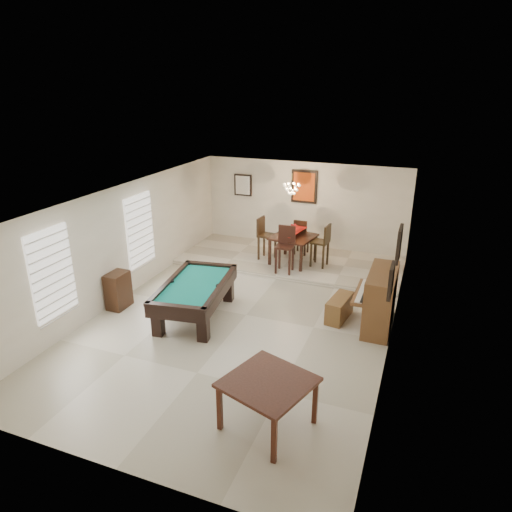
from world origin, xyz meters
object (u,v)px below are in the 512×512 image
Objects in this scene: chandelier at (292,185)px; dining_chair_south at (285,250)px; pool_table at (196,300)px; apothecary_chest at (118,290)px; dining_chair_north at (302,236)px; dining_chair_west at (267,239)px; dining_table at (293,247)px; flower_vase at (294,228)px; square_table at (268,403)px; piano_bench at (339,308)px; dining_chair_east at (320,245)px; upright_piano at (373,298)px.

dining_chair_south is at bearing -82.04° from chandelier.
apothecary_chest reaches higher than pool_table.
dining_chair_west is (-0.77, -0.73, 0.07)m from dining_chair_north.
dining_table is 1.66m from chandelier.
chandelier reaches higher than dining_table.
chandelier is (-0.14, 0.18, 1.10)m from flower_vase.
flower_vase reaches higher than square_table.
dining_chair_north is (0.03, 0.75, -0.47)m from flower_vase.
dining_chair_south is 1.73m from chandelier.
flower_vase reaches higher than piano_bench.
dining_chair_east is (1.47, 0.02, -0.01)m from dining_chair_west.
dining_chair_south is at bearing 144.06° from upright_piano.
dining_table is (-2.44, 2.49, -0.05)m from upright_piano.
dining_chair_west is at bearing 178.96° from flower_vase.
apothecary_chest is at bearing 151.52° from square_table.
chandelier reaches higher than piano_bench.
chandelier is (-0.14, 0.18, 1.64)m from dining_table.
dining_chair_south is (-0.01, -0.71, 0.16)m from dining_table.
dining_chair_north is at bearing 87.92° from flower_vase.
dining_table is at bearing 85.82° from dining_chair_south.
chandelier is at bearing -92.83° from dining_chair_east.
dining_chair_west reaches higher than dining_chair_east.
square_table is 6.25m from flower_vase.
apothecary_chest is 5.32m from dining_chair_north.
pool_table is 2.00× the size of square_table.
dining_chair_south is (1.10, 2.74, 0.34)m from pool_table.
dining_table is (-1.43, 6.04, 0.17)m from square_table.
dining_chair_west is 1.02× the size of dining_chair_east.
chandelier is at bearing 127.46° from dining_table.
flower_vase is at bearing -52.54° from chandelier.
square_table is 0.97× the size of dining_chair_west.
square_table is 1.29× the size of piano_bench.
piano_bench is 0.75× the size of dining_chair_west.
pool_table is 2.21× the size of dining_chair_north.
dining_chair_west is (-3.18, 2.50, 0.10)m from upright_piano.
pool_table is 2.58× the size of piano_bench.
flower_vase is 0.18× the size of dining_chair_south.
dining_chair_west is (-0.73, 0.72, -0.01)m from dining_chair_south.
dining_chair_north is (-1.74, 3.20, 0.39)m from piano_bench.
chandelier is at bearing 66.57° from pool_table.
piano_bench is 0.83× the size of dining_table.
dining_chair_west is 1.94× the size of chandelier.
upright_piano reaches higher than square_table.
dining_chair_south is 1.04m from dining_chair_east.
dining_chair_north is (-2.41, 3.23, 0.03)m from upright_piano.
flower_vase is at bearing 51.61° from apothecary_chest.
chandelier is at bearing 125.86° from piano_bench.
square_table is 5.21× the size of flower_vase.
dining_chair_east is at bearing 42.05° from dining_chair_south.
chandelier is (-0.12, 0.89, 1.48)m from dining_chair_south.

